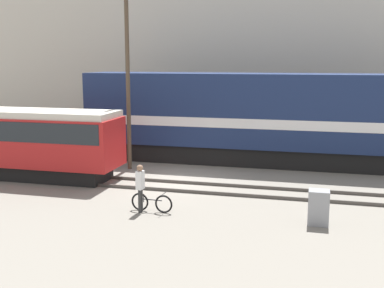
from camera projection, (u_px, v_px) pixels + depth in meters
name	position (u px, v px, depth m)	size (l,w,h in m)	color
ground_plane	(174.00, 182.00, 22.17)	(120.00, 120.00, 0.00)	gray
track_near	(168.00, 185.00, 21.28)	(60.00, 1.50, 0.14)	#47423D
track_far	(199.00, 159.00, 26.93)	(60.00, 1.51, 0.14)	#47423D
building_backdrop	(230.00, 46.00, 34.65)	(41.77, 6.00, 13.02)	beige
freight_locomotive	(267.00, 117.00, 25.59)	(19.58, 3.04, 5.44)	black
streetcar	(19.00, 139.00, 22.79)	(9.83, 2.54, 3.25)	black
bicycle	(152.00, 203.00, 17.75)	(1.63, 0.44, 0.74)	black
person	(140.00, 183.00, 17.60)	(0.24, 0.37, 1.79)	#333333
utility_pole_center	(128.00, 81.00, 24.08)	(0.21, 0.21, 9.00)	#4C3D2D
signal_box	(319.00, 207.00, 16.36)	(0.70, 0.60, 1.20)	gray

